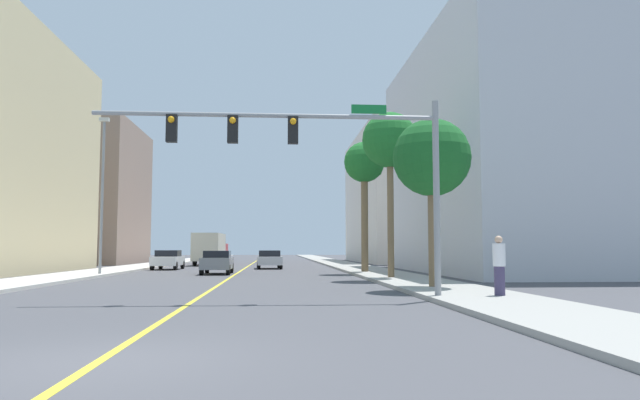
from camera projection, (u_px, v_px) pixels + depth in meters
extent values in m
plane|color=#47474C|center=(247.00, 267.00, 50.06)|extent=(192.00, 192.00, 0.00)
cube|color=beige|center=(141.00, 267.00, 49.42)|extent=(3.44, 168.00, 0.15)
cube|color=#9E9B93|center=(349.00, 266.00, 50.71)|extent=(3.44, 168.00, 0.15)
cube|color=yellow|center=(247.00, 267.00, 50.06)|extent=(0.16, 144.00, 0.01)
cube|color=gray|center=(74.00, 195.00, 61.67)|extent=(12.82, 14.82, 14.33)
cube|color=silver|center=(540.00, 158.00, 40.66)|extent=(16.85, 23.82, 15.54)
cube|color=silver|center=(405.00, 198.00, 70.31)|extent=(11.18, 25.63, 15.09)
cylinder|color=gray|center=(437.00, 197.00, 18.40)|extent=(0.20, 0.20, 6.05)
cylinder|color=gray|center=(267.00, 115.00, 18.22)|extent=(10.49, 0.14, 0.14)
cube|color=black|center=(293.00, 130.00, 18.24)|extent=(0.32, 0.24, 0.84)
sphere|color=orange|center=(293.00, 121.00, 18.12)|extent=(0.20, 0.20, 0.20)
cube|color=black|center=(233.00, 129.00, 18.10)|extent=(0.32, 0.24, 0.84)
sphere|color=orange|center=(233.00, 120.00, 17.98)|extent=(0.20, 0.20, 0.20)
cube|color=black|center=(172.00, 129.00, 17.97)|extent=(0.32, 0.24, 0.84)
sphere|color=orange|center=(171.00, 119.00, 17.85)|extent=(0.20, 0.20, 0.20)
cube|color=#147233|center=(369.00, 109.00, 18.47)|extent=(1.10, 0.04, 0.28)
cylinder|color=gray|center=(102.00, 197.00, 34.08)|extent=(0.16, 0.16, 8.75)
cube|color=beige|center=(104.00, 120.00, 34.45)|extent=(0.56, 0.28, 0.20)
cylinder|color=brown|center=(433.00, 221.00, 22.54)|extent=(0.36, 0.36, 4.91)
sphere|color=#195B23|center=(432.00, 157.00, 22.74)|extent=(2.98, 2.98, 2.98)
cone|color=#195B23|center=(454.00, 163.00, 22.85)|extent=(0.53, 1.68, 1.25)
cone|color=#195B23|center=(437.00, 166.00, 23.54)|extent=(1.27, 0.90, 1.53)
cone|color=#195B23|center=(412.00, 165.00, 23.32)|extent=(1.08, 1.04, 1.48)
cone|color=#195B23|center=(419.00, 160.00, 22.07)|extent=(1.13, 1.18, 1.50)
cone|color=#195B23|center=(441.00, 159.00, 21.85)|extent=(1.57, 0.64, 1.17)
cylinder|color=brown|center=(390.00, 208.00, 29.92)|extent=(0.33, 0.33, 6.94)
sphere|color=#1E6B28|center=(390.00, 140.00, 30.20)|extent=(2.83, 2.83, 2.83)
cone|color=#1E6B28|center=(405.00, 144.00, 30.39)|extent=(0.62, 1.42, 1.30)
cone|color=#1E6B28|center=(397.00, 146.00, 30.89)|extent=(1.28, 1.18, 1.20)
cone|color=#1E6B28|center=(382.00, 146.00, 30.97)|extent=(1.52, 0.86, 1.48)
cone|color=#1E6B28|center=(373.00, 144.00, 30.26)|extent=(0.63, 1.59, 1.39)
cone|color=#1E6B28|center=(384.00, 141.00, 29.43)|extent=(1.29, 0.98, 1.57)
cone|color=#1E6B28|center=(401.00, 141.00, 29.50)|extent=(1.35, 1.02, 1.56)
cylinder|color=brown|center=(365.00, 216.00, 37.22)|extent=(0.44, 0.44, 6.87)
sphere|color=#1E6B28|center=(364.00, 162.00, 37.49)|extent=(2.56, 2.56, 2.56)
cone|color=#1E6B28|center=(376.00, 166.00, 37.61)|extent=(0.53, 1.22, 1.42)
cone|color=#1E6B28|center=(362.00, 167.00, 38.24)|extent=(1.47, 0.50, 1.09)
cone|color=#1E6B28|center=(352.00, 165.00, 37.54)|extent=(0.57, 1.14, 1.42)
cone|color=#1E6B28|center=(365.00, 163.00, 36.71)|extent=(1.38, 0.56, 1.22)
cube|color=slate|center=(217.00, 263.00, 36.66)|extent=(1.80, 4.25, 0.70)
cube|color=black|center=(217.00, 254.00, 36.67)|extent=(1.57, 2.08, 0.42)
cylinder|color=black|center=(207.00, 268.00, 38.12)|extent=(0.23, 0.64, 0.64)
cylinder|color=black|center=(232.00, 268.00, 38.25)|extent=(0.23, 0.64, 0.64)
cylinder|color=black|center=(202.00, 270.00, 35.01)|extent=(0.23, 0.64, 0.64)
cylinder|color=black|center=(228.00, 270.00, 35.14)|extent=(0.23, 0.64, 0.64)
cube|color=#BCBCC1|center=(269.00, 261.00, 46.37)|extent=(2.06, 4.35, 0.63)
cube|color=black|center=(269.00, 253.00, 46.45)|extent=(1.73, 2.04, 0.47)
cylinder|color=black|center=(258.00, 264.00, 47.82)|extent=(0.25, 0.65, 0.64)
cylinder|color=black|center=(279.00, 264.00, 48.01)|extent=(0.25, 0.65, 0.64)
cylinder|color=black|center=(259.00, 265.00, 44.68)|extent=(0.25, 0.65, 0.64)
cylinder|color=black|center=(281.00, 265.00, 44.88)|extent=(0.25, 0.65, 0.64)
cube|color=white|center=(168.00, 261.00, 44.52)|extent=(1.95, 4.06, 0.66)
cube|color=black|center=(168.00, 253.00, 44.64)|extent=(1.68, 1.87, 0.46)
cylinder|color=black|center=(175.00, 266.00, 43.08)|extent=(0.23, 0.64, 0.64)
cylinder|color=black|center=(152.00, 266.00, 42.99)|extent=(0.23, 0.64, 0.64)
cylinder|color=black|center=(183.00, 265.00, 45.99)|extent=(0.23, 0.64, 0.64)
cylinder|color=black|center=(161.00, 265.00, 45.90)|extent=(0.23, 0.64, 0.64)
cube|color=red|center=(215.00, 252.00, 58.87)|extent=(2.47, 2.31, 1.60)
cube|color=beige|center=(209.00, 247.00, 54.94)|extent=(2.57, 5.82, 2.51)
cylinder|color=black|center=(204.00, 260.00, 58.76)|extent=(0.31, 0.91, 0.90)
cylinder|color=black|center=(225.00, 260.00, 58.85)|extent=(0.31, 0.91, 0.90)
cylinder|color=black|center=(195.00, 261.00, 53.36)|extent=(0.31, 0.91, 0.90)
cylinder|color=black|center=(218.00, 261.00, 53.45)|extent=(0.31, 0.91, 0.90)
cylinder|color=#3F3859|center=(500.00, 281.00, 18.11)|extent=(0.32, 0.32, 0.88)
cylinder|color=silver|center=(499.00, 255.00, 18.17)|extent=(0.38, 0.38, 0.70)
sphere|color=tan|center=(499.00, 240.00, 18.21)|extent=(0.24, 0.24, 0.24)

